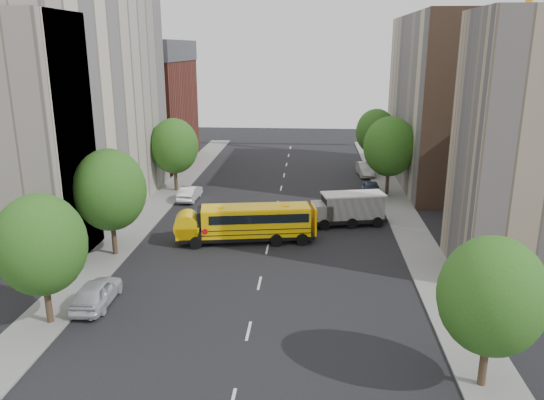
# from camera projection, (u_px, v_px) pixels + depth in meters

# --- Properties ---
(ground) EXTENTS (120.00, 120.00, 0.00)m
(ground) POSITION_uv_depth(u_px,v_px,m) (269.00, 240.00, 41.89)
(ground) COLOR black
(ground) RESTS_ON ground
(sidewalk_left) EXTENTS (3.00, 80.00, 0.12)m
(sidewalk_left) POSITION_uv_depth(u_px,v_px,m) (146.00, 217.00, 47.49)
(sidewalk_left) COLOR slate
(sidewalk_left) RESTS_ON ground
(sidewalk_right) EXTENTS (3.00, 80.00, 0.12)m
(sidewalk_right) POSITION_uv_depth(u_px,v_px,m) (406.00, 223.00, 45.83)
(sidewalk_right) COLOR slate
(sidewalk_right) RESTS_ON ground
(lane_markings) EXTENTS (0.15, 64.00, 0.01)m
(lane_markings) POSITION_uv_depth(u_px,v_px,m) (278.00, 204.00, 51.47)
(lane_markings) COLOR silver
(lane_markings) RESTS_ON ground
(building_left_cream) EXTENTS (10.00, 26.00, 20.00)m
(building_left_cream) POSITION_uv_depth(u_px,v_px,m) (69.00, 103.00, 46.15)
(building_left_cream) COLOR beige
(building_left_cream) RESTS_ON ground
(building_left_redbrick) EXTENTS (10.00, 15.00, 13.00)m
(building_left_redbrick) POSITION_uv_depth(u_px,v_px,m) (147.00, 113.00, 68.19)
(building_left_redbrick) COLOR maroon
(building_left_redbrick) RESTS_ON ground
(building_left_near) EXTENTS (10.00, 7.00, 17.00)m
(building_left_near) POSITION_uv_depth(u_px,v_px,m) (4.00, 140.00, 36.51)
(building_left_near) COLOR #BFB095
(building_left_near) RESTS_ON ground
(building_right_near) EXTENTS (10.00, 7.00, 17.00)m
(building_right_near) POSITION_uv_depth(u_px,v_px,m) (543.00, 147.00, 33.92)
(building_right_near) COLOR gray
(building_right_near) RESTS_ON ground
(building_right_far) EXTENTS (10.00, 22.00, 18.00)m
(building_right_far) POSITION_uv_depth(u_px,v_px,m) (450.00, 102.00, 57.24)
(building_right_far) COLOR #BFB095
(building_right_far) RESTS_ON ground
(building_right_sidewall) EXTENTS (10.10, 0.30, 18.00)m
(building_right_sidewall) POSITION_uv_depth(u_px,v_px,m) (480.00, 114.00, 46.71)
(building_right_sidewall) COLOR brown
(building_right_sidewall) RESTS_ON ground
(street_tree_0) EXTENTS (4.80, 4.80, 7.41)m
(street_tree_0) POSITION_uv_depth(u_px,v_px,m) (41.00, 245.00, 27.98)
(street_tree_0) COLOR #38281C
(street_tree_0) RESTS_ON ground
(street_tree_1) EXTENTS (5.12, 5.12, 7.90)m
(street_tree_1) POSITION_uv_depth(u_px,v_px,m) (110.00, 190.00, 37.47)
(street_tree_1) COLOR #38281C
(street_tree_1) RESTS_ON ground
(street_tree_2) EXTENTS (4.99, 4.99, 7.71)m
(street_tree_2) POSITION_uv_depth(u_px,v_px,m) (174.00, 146.00, 54.75)
(street_tree_2) COLOR #38281C
(street_tree_2) RESTS_ON ground
(street_tree_3) EXTENTS (4.61, 4.61, 7.11)m
(street_tree_3) POSITION_uv_depth(u_px,v_px,m) (492.00, 296.00, 22.62)
(street_tree_3) COLOR #38281C
(street_tree_3) RESTS_ON ground
(street_tree_4) EXTENTS (5.25, 5.25, 8.10)m
(street_tree_4) POSITION_uv_depth(u_px,v_px,m) (390.00, 147.00, 53.09)
(street_tree_4) COLOR #38281C
(street_tree_4) RESTS_ON ground
(street_tree_5) EXTENTS (4.86, 4.86, 7.51)m
(street_tree_5) POSITION_uv_depth(u_px,v_px,m) (376.00, 132.00, 64.69)
(street_tree_5) COLOR #38281C
(street_tree_5) RESTS_ON ground
(school_bus) EXTENTS (10.65, 4.05, 2.94)m
(school_bus) POSITION_uv_depth(u_px,v_px,m) (246.00, 222.00, 41.12)
(school_bus) COLOR black
(school_bus) RESTS_ON ground
(safari_truck) EXTENTS (6.86, 3.68, 2.79)m
(safari_truck) POSITION_uv_depth(u_px,v_px,m) (348.00, 208.00, 45.06)
(safari_truck) COLOR black
(safari_truck) RESTS_ON ground
(parked_car_0) EXTENTS (1.98, 4.72, 1.59)m
(parked_car_0) POSITION_uv_depth(u_px,v_px,m) (97.00, 292.00, 31.16)
(parked_car_0) COLOR silver
(parked_car_0) RESTS_ON ground
(parked_car_1) EXTENTS (1.71, 4.45, 1.45)m
(parked_car_1) POSITION_uv_depth(u_px,v_px,m) (190.00, 193.00, 52.66)
(parked_car_1) COLOR white
(parked_car_1) RESTS_ON ground
(parked_car_4) EXTENTS (2.11, 4.67, 1.56)m
(parked_car_4) POSITION_uv_depth(u_px,v_px,m) (371.00, 190.00, 53.52)
(parked_car_4) COLOR #323B57
(parked_car_4) RESTS_ON ground
(parked_car_5) EXTENTS (2.04, 4.81, 1.54)m
(parked_car_5) POSITION_uv_depth(u_px,v_px,m) (365.00, 169.00, 62.60)
(parked_car_5) COLOR #999994
(parked_car_5) RESTS_ON ground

